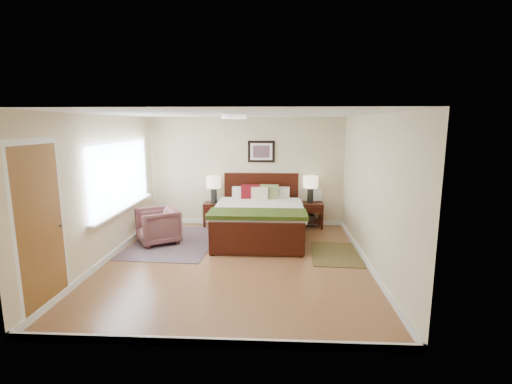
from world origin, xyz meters
TOP-DOWN VIEW (x-y plane):
  - floor at (0.00, 0.00)m, footprint 5.00×5.00m
  - back_wall at (0.00, 2.50)m, footprint 4.50×0.04m
  - front_wall at (0.00, -2.50)m, footprint 4.50×0.04m
  - left_wall at (-2.25, 0.00)m, footprint 0.04×5.00m
  - right_wall at (2.25, 0.00)m, footprint 0.04×5.00m
  - ceiling at (0.00, 0.00)m, footprint 4.50×5.00m
  - window at (-2.20, 0.70)m, footprint 0.11×2.72m
  - door at (-2.23, -1.75)m, footprint 0.06×1.00m
  - ceil_fixture at (0.00, 0.00)m, footprint 0.44×0.44m
  - bed at (0.35, 1.40)m, footprint 1.84×2.24m
  - wall_art at (0.35, 2.47)m, footprint 0.62×0.05m
  - nightstand_left at (-0.73, 2.25)m, footprint 0.46×0.42m
  - nightstand_right at (1.48, 2.26)m, footprint 0.58×0.43m
  - lamp_left at (-0.73, 2.27)m, footprint 0.33×0.33m
  - lamp_right at (1.48, 2.27)m, footprint 0.33×0.33m
  - armchair at (-1.65, 0.95)m, footprint 1.04×1.04m
  - rug_persian at (-1.35, 1.00)m, footprint 1.68×2.30m
  - rug_navy at (1.80, 0.48)m, footprint 0.96×1.37m

SIDE VIEW (x-z plane):
  - floor at x=0.00m, z-range 0.00..0.00m
  - rug_persian at x=-1.35m, z-range 0.00..0.01m
  - rug_navy at x=1.80m, z-range 0.00..0.01m
  - armchair at x=-1.65m, z-range 0.00..0.70m
  - nightstand_right at x=1.48m, z-range 0.07..0.64m
  - nightstand_left at x=-0.73m, z-range 0.16..0.70m
  - bed at x=0.35m, z-range -0.05..1.16m
  - lamp_left at x=-0.73m, z-range 0.67..1.28m
  - lamp_right at x=1.48m, z-range 0.69..1.30m
  - door at x=-2.23m, z-range -0.02..2.16m
  - back_wall at x=0.00m, z-range 0.00..2.50m
  - front_wall at x=0.00m, z-range 0.00..2.50m
  - left_wall at x=-2.25m, z-range 0.00..2.50m
  - right_wall at x=2.25m, z-range 0.00..2.50m
  - window at x=-2.20m, z-range 0.72..2.04m
  - wall_art at x=0.35m, z-range 1.47..1.97m
  - ceil_fixture at x=0.00m, z-range 2.43..2.50m
  - ceiling at x=0.00m, z-range 2.49..2.51m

